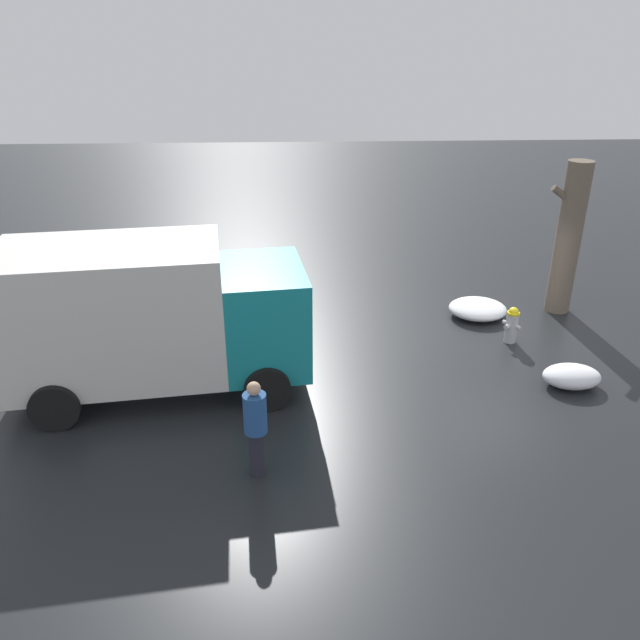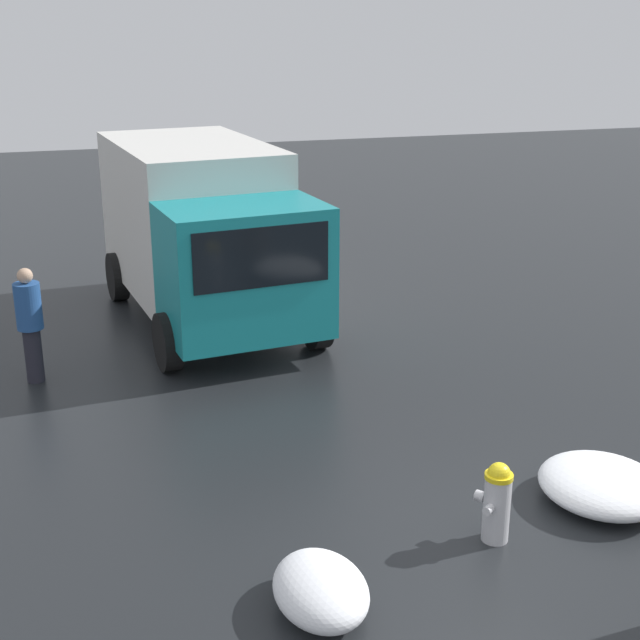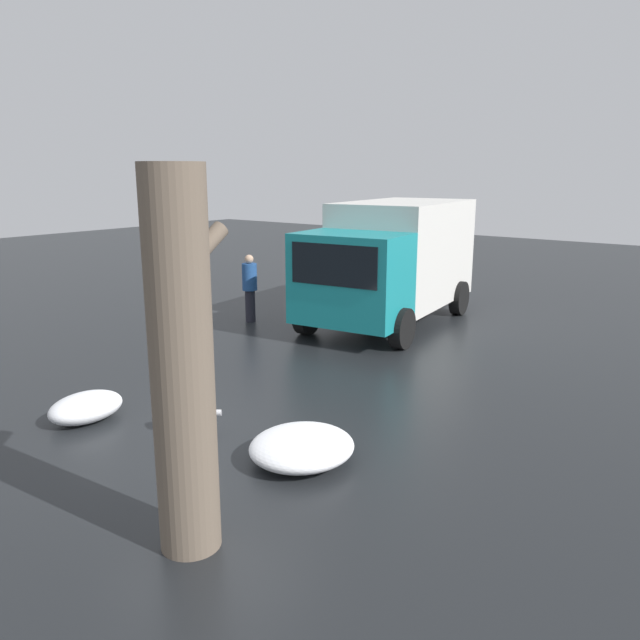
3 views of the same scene
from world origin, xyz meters
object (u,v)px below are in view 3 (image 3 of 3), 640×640
Objects in this scene: fire_hydrant at (205,412)px; pedestrian at (250,285)px; delivery_truck at (392,258)px; tree_trunk at (182,365)px.

fire_hydrant is 0.51× the size of pedestrian.
delivery_truck is 3.50× the size of pedestrian.
fire_hydrant is at bearing 44.23° from tree_trunk.
pedestrian is (5.71, 4.54, 0.49)m from fire_hydrant.
pedestrian reaches higher than fire_hydrant.
tree_trunk is (-1.83, -1.78, 1.49)m from fire_hydrant.
delivery_truck is 3.67m from pedestrian.
fire_hydrant is at bearing 23.58° from pedestrian.
pedestrian is at bearing 29.78° from delivery_truck.
fire_hydrant is 8.11m from delivery_truck.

